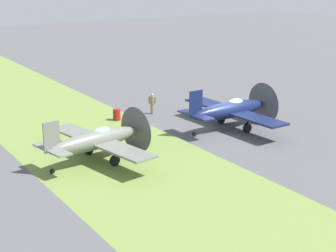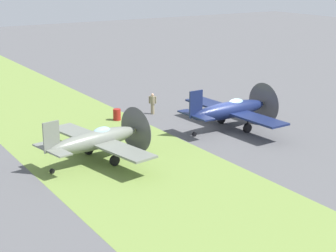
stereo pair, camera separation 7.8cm
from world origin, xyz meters
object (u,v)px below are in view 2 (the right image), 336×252
airplane_lead (231,110)px  fuel_drum (117,115)px  airplane_wingman (96,140)px  ground_crew_chief (153,103)px

airplane_lead → fuel_drum: (-6.61, -6.07, -1.01)m
airplane_wingman → ground_crew_chief: airplane_wingman is taller
ground_crew_chief → airplane_wingman: bearing=82.0°
airplane_lead → ground_crew_chief: bearing=-160.2°
airplane_wingman → fuel_drum: 9.40m
airplane_wingman → fuel_drum: airplane_wingman is taller
airplane_lead → airplane_wingman: (1.06, -11.42, -0.08)m
airplane_lead → ground_crew_chief: 7.27m
airplane_wingman → ground_crew_chief: bearing=121.7°
airplane_lead → ground_crew_chief: size_ratio=5.63×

